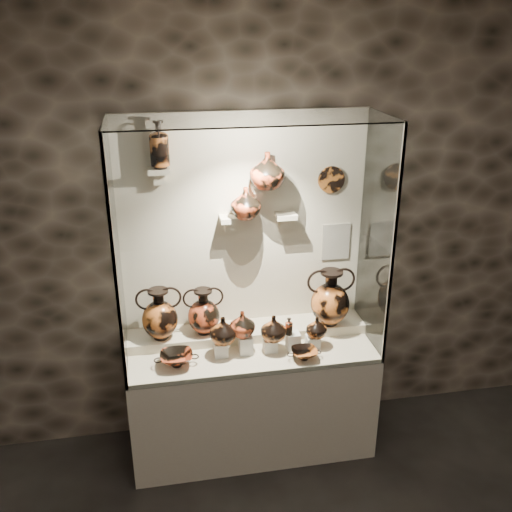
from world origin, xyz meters
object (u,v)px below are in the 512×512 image
Objects in this scene: jug_a at (223,330)px; lekythos_small at (289,325)px; ovoid_vase_a at (246,203)px; jug_b at (242,324)px; kylix_left at (176,358)px; lekythos_tall at (159,142)px; jug_c at (274,328)px; jug_e at (316,327)px; amphora_right at (330,297)px; ovoid_vase_b at (267,170)px; kylix_right at (304,353)px; amphora_mid at (204,311)px; amphora_left at (160,314)px.

lekythos_small is (0.45, -0.01, -0.00)m from jug_a.
ovoid_vase_a reaches higher than jug_a.
kylix_left is at bearing 167.91° from jug_b.
jug_b is at bearing -38.42° from lekythos_tall.
jug_c is 1.21× the size of jug_e.
amphora_right is 1.75× the size of ovoid_vase_b.
amphora_right is 0.68m from jug_b.
kylix_right is (0.84, -0.08, -0.01)m from kylix_left.
jug_a is at bearing -135.64° from ovoid_vase_b.
ovoid_vase_a is (0.52, 0.31, 0.94)m from kylix_left.
amphora_mid is at bearing 156.82° from amphora_right.
jug_e is 0.54× the size of kylix_left.
kylix_right is 1.23m from ovoid_vase_b.
jug_c is 1.43m from lekythos_tall.
lekythos_tall reaches higher than amphora_right.
jug_e is 1.12m from ovoid_vase_b.
lekythos_tall reaches higher than kylix_right.
amphora_right is at bearing 19.03° from jug_a.
amphora_mid reaches higher than kylix_right.
kylix_left is at bearing -160.89° from lekythos_small.
jug_b is at bearing -123.71° from ovoid_vase_a.
amphora_right is 0.40m from lekythos_small.
jug_c is 0.26m from kylix_right.
ovoid_vase_a is (-0.59, 0.07, 0.71)m from amphora_right.
jug_b is at bearing -163.89° from jug_e.
lekythos_tall is at bearing -174.01° from ovoid_vase_b.
lekythos_tall is (-1.13, 0.10, 1.12)m from amphora_right.
jug_c is 0.11m from lekythos_small.
jug_e is 1.06× the size of lekythos_small.
ovoid_vase_a reaches higher than jug_b.
jug_e is 0.20m from lekythos_small.
amphora_left is at bearing 139.05° from jug_b.
ovoid_vase_a is at bearing 57.25° from jug_a.
jug_e is (-0.15, -0.19, -0.12)m from amphora_right.
jug_e is at bearing -36.09° from amphora_left.
lekythos_tall is (-0.68, 0.29, 1.22)m from jug_c.
amphora_left is 1.01m from kylix_right.
ovoid_vase_b reaches higher than lekythos_small.
jug_e is 0.63× the size of ovoid_vase_b.
jug_e is at bearing -149.90° from amphora_right.
jug_b is 1.27× the size of lekythos_small.
amphora_mid is 0.90m from amphora_right.
kylix_right is 1.06× the size of ovoid_vase_a.
jug_b is 0.46m from kylix_right.
amphora_right is 0.50m from jug_c.
amphora_right is at bearing 3.52° from ovoid_vase_b.
jug_c is at bearing -165.02° from lekythos_small.
jug_b is 0.76× the size of ovoid_vase_b.
jug_c is at bearing 161.19° from kylix_right.
amphora_right reaches higher than jug_b.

